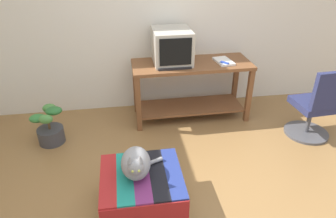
% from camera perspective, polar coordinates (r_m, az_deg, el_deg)
% --- Properties ---
extents(ground_plane, '(14.00, 14.00, 0.00)m').
position_cam_1_polar(ground_plane, '(2.91, 4.09, -17.73)').
color(ground_plane, olive).
extents(back_wall, '(8.00, 0.10, 2.60)m').
position_cam_1_polar(back_wall, '(4.09, -1.77, 17.64)').
color(back_wall, silver).
rests_on(back_wall, ground_plane).
extents(desk, '(1.49, 0.58, 0.76)m').
position_cam_1_polar(desk, '(3.96, 4.30, 5.24)').
color(desk, brown).
rests_on(desk, ground_plane).
extents(tv_monitor, '(0.46, 0.52, 0.41)m').
position_cam_1_polar(tv_monitor, '(3.82, 0.71, 11.50)').
color(tv_monitor, '#BCB7A8').
rests_on(tv_monitor, desk).
extents(keyboard, '(0.40, 0.16, 0.02)m').
position_cam_1_polar(keyboard, '(3.70, 1.13, 7.80)').
color(keyboard, black).
rests_on(keyboard, desk).
extents(book, '(0.22, 0.32, 0.03)m').
position_cam_1_polar(book, '(3.94, 10.26, 8.70)').
color(book, white).
rests_on(book, desk).
extents(ottoman_with_blanket, '(0.69, 0.67, 0.37)m').
position_cam_1_polar(ottoman_with_blanket, '(2.78, -4.81, -14.97)').
color(ottoman_with_blanket, tan).
rests_on(ottoman_with_blanket, ground_plane).
extents(cat, '(0.37, 0.38, 0.29)m').
position_cam_1_polar(cat, '(2.58, -5.95, -9.98)').
color(cat, gray).
rests_on(cat, ottoman_with_blanket).
extents(potted_plant, '(0.37, 0.38, 0.46)m').
position_cam_1_polar(potted_plant, '(3.82, -21.05, -3.36)').
color(potted_plant, '#3D3D42').
rests_on(potted_plant, ground_plane).
extents(office_chair, '(0.52, 0.52, 0.89)m').
position_cam_1_polar(office_chair, '(3.96, 25.69, 0.12)').
color(office_chair, '#4C4C51').
rests_on(office_chair, ground_plane).
extents(stapler, '(0.10, 0.10, 0.04)m').
position_cam_1_polar(stapler, '(3.84, 10.44, 8.27)').
color(stapler, '#2342B7').
rests_on(stapler, desk).
extents(pen, '(0.02, 0.14, 0.01)m').
position_cam_1_polar(pen, '(4.02, 10.49, 8.95)').
color(pen, '#B7B7BC').
rests_on(pen, desk).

